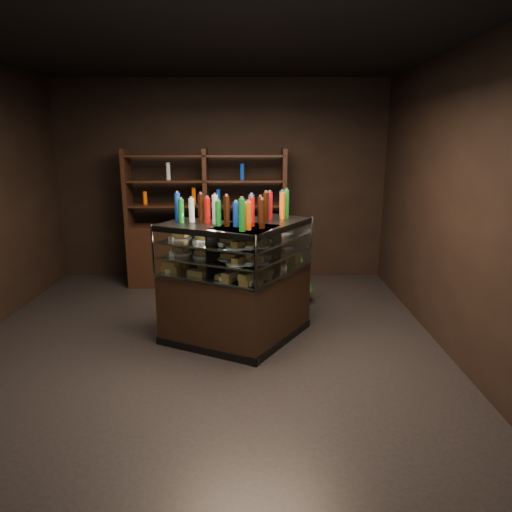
# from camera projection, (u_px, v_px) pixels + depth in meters

# --- Properties ---
(ground) EXTENTS (5.00, 5.00, 0.00)m
(ground) POSITION_uv_depth(u_px,v_px,m) (206.00, 342.00, 4.92)
(ground) COLOR black
(ground) RESTS_ON ground
(room_shell) EXTENTS (5.02, 5.02, 3.01)m
(room_shell) POSITION_uv_depth(u_px,v_px,m) (200.00, 159.00, 4.44)
(room_shell) COLOR black
(room_shell) RESTS_ON ground
(display_case) EXTENTS (1.70, 1.33, 1.30)m
(display_case) POSITION_uv_depth(u_px,v_px,m) (240.00, 303.00, 4.84)
(display_case) COLOR black
(display_case) RESTS_ON ground
(food_display) EXTENTS (1.39, 1.02, 0.41)m
(food_display) POSITION_uv_depth(u_px,v_px,m) (240.00, 251.00, 4.70)
(food_display) COLOR #C49346
(food_display) RESTS_ON display_case
(bottles_top) EXTENTS (1.22, 0.88, 0.30)m
(bottles_top) POSITION_uv_depth(u_px,v_px,m) (239.00, 210.00, 4.59)
(bottles_top) COLOR black
(bottles_top) RESTS_ON display_case
(potted_conifer) EXTENTS (0.37, 0.37, 0.79)m
(potted_conifer) POSITION_uv_depth(u_px,v_px,m) (299.00, 270.00, 6.03)
(potted_conifer) COLOR black
(potted_conifer) RESTS_ON ground
(back_shelving) EXTENTS (2.32, 0.48, 2.00)m
(back_shelving) POSITION_uv_depth(u_px,v_px,m) (207.00, 245.00, 6.76)
(back_shelving) COLOR black
(back_shelving) RESTS_ON ground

